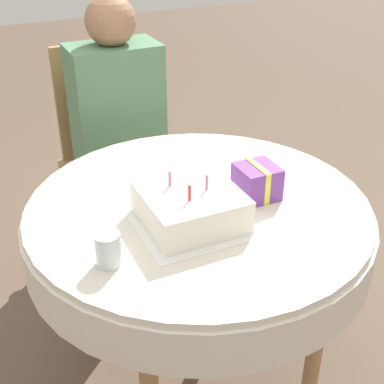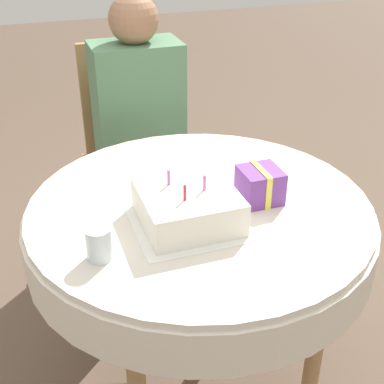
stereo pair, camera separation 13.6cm
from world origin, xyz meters
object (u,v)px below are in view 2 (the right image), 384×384
object	(u,v)px
drinking_glass	(99,244)
gift_box	(260,185)
chair	(136,148)
person	(140,114)
birthday_cake	(188,206)

from	to	relation	value
drinking_glass	gift_box	size ratio (longest dim) A/B	0.72
chair	drinking_glass	world-z (taller)	chair
chair	person	distance (m)	0.22
person	chair	bearing A→B (deg)	90.00
person	gift_box	size ratio (longest dim) A/B	9.93
chair	drinking_glass	size ratio (longest dim) A/B	11.16
drinking_glass	chair	bearing A→B (deg)	72.16
birthday_cake	drinking_glass	world-z (taller)	birthday_cake
person	drinking_glass	xyz separation A→B (m)	(-0.34, -0.96, 0.07)
drinking_glass	birthday_cake	bearing A→B (deg)	18.50
chair	drinking_glass	bearing A→B (deg)	-107.73
gift_box	birthday_cake	bearing A→B (deg)	-169.93
person	drinking_glass	world-z (taller)	person
birthday_cake	gift_box	size ratio (longest dim) A/B	2.12
chair	birthday_cake	world-z (taller)	chair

